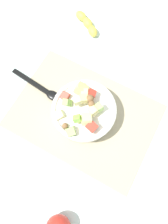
# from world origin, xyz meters

# --- Properties ---
(ground_plane) EXTENTS (2.40, 2.40, 0.00)m
(ground_plane) POSITION_xyz_m (0.00, 0.00, 0.00)
(ground_plane) COLOR silver
(placemat) EXTENTS (0.52, 0.37, 0.01)m
(placemat) POSITION_xyz_m (0.00, 0.00, 0.00)
(placemat) COLOR tan
(placemat) RESTS_ON ground_plane
(salad_bowl) EXTENTS (0.23, 0.23, 0.12)m
(salad_bowl) POSITION_xyz_m (-0.00, 0.00, 0.05)
(salad_bowl) COLOR white
(salad_bowl) RESTS_ON placemat
(serving_spoon) EXTENTS (0.22, 0.05, 0.01)m
(serving_spoon) POSITION_xyz_m (0.19, -0.01, 0.01)
(serving_spoon) COLOR black
(serving_spoon) RESTS_ON placemat
(banana_whole) EXTENTS (0.15, 0.10, 0.04)m
(banana_whole) POSITION_xyz_m (0.18, -0.36, 0.02)
(banana_whole) COLOR yellow
(banana_whole) RESTS_ON ground_plane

